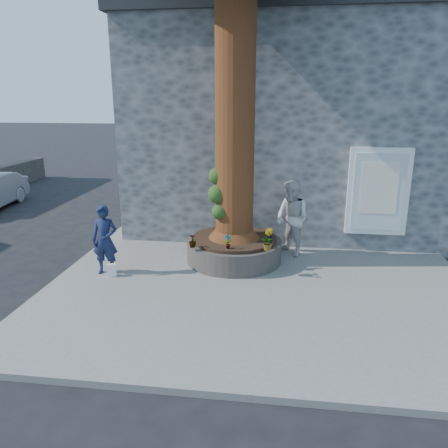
# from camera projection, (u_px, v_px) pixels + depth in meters

# --- Properties ---
(ground) EXTENTS (120.00, 120.00, 0.00)m
(ground) POSITION_uv_depth(u_px,v_px,m) (185.00, 298.00, 8.96)
(ground) COLOR black
(ground) RESTS_ON ground
(pavement) EXTENTS (9.00, 8.00, 0.12)m
(pavement) POSITION_uv_depth(u_px,v_px,m) (260.00, 280.00, 9.71)
(pavement) COLOR slate
(pavement) RESTS_ON ground
(yellow_line) EXTENTS (0.10, 30.00, 0.01)m
(yellow_line) POSITION_uv_depth(u_px,v_px,m) (67.00, 272.00, 10.30)
(yellow_line) COLOR yellow
(yellow_line) RESTS_ON ground
(stone_shop) EXTENTS (10.30, 8.30, 6.30)m
(stone_shop) POSITION_uv_depth(u_px,v_px,m) (302.00, 123.00, 14.61)
(stone_shop) COLOR #434648
(stone_shop) RESTS_ON ground
(planter) EXTENTS (2.30, 2.30, 0.60)m
(planter) POSITION_uv_depth(u_px,v_px,m) (234.00, 249.00, 10.65)
(planter) COLOR black
(planter) RESTS_ON pavement
(man) EXTENTS (0.60, 0.42, 1.58)m
(man) POSITION_uv_depth(u_px,v_px,m) (105.00, 240.00, 9.75)
(man) COLOR #161E3E
(man) RESTS_ON pavement
(woman) EXTENTS (1.15, 1.17, 1.90)m
(woman) POSITION_uv_depth(u_px,v_px,m) (292.00, 219.00, 10.86)
(woman) COLOR silver
(woman) RESTS_ON pavement
(shopping_bag) EXTENTS (0.23, 0.18, 0.28)m
(shopping_bag) POSITION_uv_depth(u_px,v_px,m) (112.00, 270.00, 9.75)
(shopping_bag) COLOR white
(shopping_bag) RESTS_ON pavement
(plant_a) EXTENTS (0.21, 0.19, 0.33)m
(plant_a) POSITION_uv_depth(u_px,v_px,m) (228.00, 242.00, 9.71)
(plant_a) COLOR gray
(plant_a) RESTS_ON planter
(plant_b) EXTENTS (0.30, 0.30, 0.39)m
(plant_b) POSITION_uv_depth(u_px,v_px,m) (269.00, 237.00, 9.95)
(plant_b) COLOR gray
(plant_b) RESTS_ON planter
(plant_c) EXTENTS (0.19, 0.19, 0.31)m
(plant_c) POSITION_uv_depth(u_px,v_px,m) (193.00, 241.00, 9.82)
(plant_c) COLOR gray
(plant_c) RESTS_ON planter
(plant_d) EXTENTS (0.40, 0.40, 0.34)m
(plant_d) POSITION_uv_depth(u_px,v_px,m) (268.00, 243.00, 9.60)
(plant_d) COLOR gray
(plant_d) RESTS_ON planter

